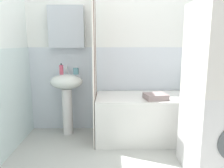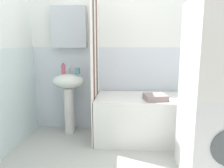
# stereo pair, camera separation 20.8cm
# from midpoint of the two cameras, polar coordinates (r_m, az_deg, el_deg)

# --- Properties ---
(wall_back_tiled) EXTENTS (3.60, 0.18, 2.40)m
(wall_back_tiled) POSITION_cam_midpoint_polar(r_m,az_deg,el_deg) (3.17, 8.00, 8.31)
(wall_back_tiled) COLOR white
(wall_back_tiled) RESTS_ON ground_plane
(sink) EXTENTS (0.44, 0.34, 0.84)m
(sink) POSITION_cam_midpoint_polar(r_m,az_deg,el_deg) (3.07, -9.32, -1.58)
(sink) COLOR silver
(sink) RESTS_ON ground_plane
(faucet) EXTENTS (0.03, 0.12, 0.12)m
(faucet) POSITION_cam_midpoint_polar(r_m,az_deg,el_deg) (3.10, -9.15, 3.91)
(faucet) COLOR silver
(faucet) RESTS_ON sink
(soap_dispenser) EXTENTS (0.05, 0.05, 0.15)m
(soap_dispenser) POSITION_cam_midpoint_polar(r_m,az_deg,el_deg) (3.04, -10.61, 3.81)
(soap_dispenser) COLOR #C54C65
(soap_dispenser) RESTS_ON sink
(toothbrush_cup) EXTENTS (0.07, 0.07, 0.08)m
(toothbrush_cup) POSITION_cam_midpoint_polar(r_m,az_deg,el_deg) (3.01, -6.99, 3.40)
(toothbrush_cup) COLOR teal
(toothbrush_cup) RESTS_ON sink
(bathtub) EXTENTS (1.55, 0.68, 0.58)m
(bathtub) POSITION_cam_midpoint_polar(r_m,az_deg,el_deg) (2.98, 13.28, -8.67)
(bathtub) COLOR white
(bathtub) RESTS_ON ground_plane
(shower_curtain) EXTENTS (0.01, 0.68, 2.00)m
(shower_curtain) POSITION_cam_midpoint_polar(r_m,az_deg,el_deg) (2.80, -2.30, 5.28)
(shower_curtain) COLOR white
(shower_curtain) RESTS_ON ground_plane
(body_wash_bottle) EXTENTS (0.05, 0.05, 0.14)m
(body_wash_bottle) POSITION_cam_midpoint_polar(r_m,az_deg,el_deg) (3.30, 24.47, -1.09)
(body_wash_bottle) COLOR gold
(body_wash_bottle) RESTS_ON bathtub
(shampoo_bottle) EXTENTS (0.06, 0.06, 0.23)m
(shampoo_bottle) POSITION_cam_midpoint_polar(r_m,az_deg,el_deg) (3.26, 22.30, -0.26)
(shampoo_bottle) COLOR #237355
(shampoo_bottle) RESTS_ON bathtub
(conditioner_bottle) EXTENTS (0.07, 0.07, 0.24)m
(conditioner_bottle) POSITION_cam_midpoint_polar(r_m,az_deg,el_deg) (3.24, 20.91, -0.22)
(conditioner_bottle) COLOR white
(conditioner_bottle) RESTS_ON bathtub
(towel_folded) EXTENTS (0.30, 0.27, 0.07)m
(towel_folded) POSITION_cam_midpoint_polar(r_m,az_deg,el_deg) (2.73, 13.36, -3.40)
(towel_folded) COLOR gray
(towel_folded) RESTS_ON bathtub
(washer_dryer_stack) EXTENTS (0.57, 0.62, 1.63)m
(washer_dryer_stack) POSITION_cam_midpoint_polar(r_m,az_deg,el_deg) (2.22, 28.45, -2.23)
(washer_dryer_stack) COLOR silver
(washer_dryer_stack) RESTS_ON ground_plane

